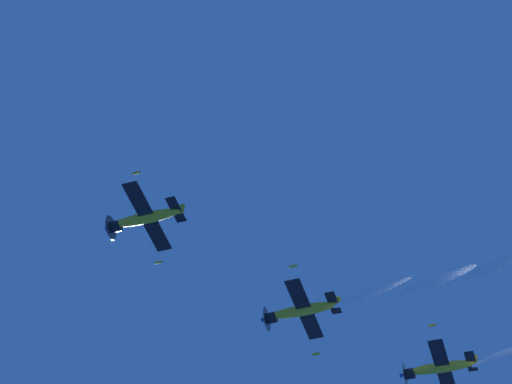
{
  "coord_description": "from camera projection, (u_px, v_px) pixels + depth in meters",
  "views": [
    {
      "loc": [
        15.83,
        26.48,
        2.14
      ],
      "look_at": [
        -3.78,
        5.66,
        91.23
      ],
      "focal_mm": 64.15,
      "sensor_mm": 36.0,
      "label": 1
    }
  ],
  "objects": [
    {
      "name": "airplane_lead",
      "position": [
        144.0,
        219.0,
        96.41
      ],
      "size": [
        9.09,
        8.92,
        4.68
      ],
      "color": "gold"
    },
    {
      "name": "airplane_right_wingman",
      "position": [
        438.0,
        368.0,
        103.69
      ],
      "size": [
        9.06,
        8.91,
        4.83
      ],
      "color": "gold"
    },
    {
      "name": "airplane_left_wingman",
      "position": [
        300.0,
        311.0,
        98.96
      ],
      "size": [
        9.01,
        8.92,
        4.77
      ],
      "color": "gold"
    }
  ]
}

